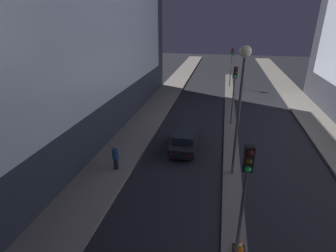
# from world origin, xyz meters

# --- Properties ---
(building_left) EXTENTS (6.01, 30.71, 18.96)m
(building_left) POSITION_xyz_m (-12.11, 15.35, 9.48)
(building_left) COLOR #2D333D
(building_left) RESTS_ON ground
(median_strip) EXTENTS (1.08, 39.14, 0.11)m
(median_strip) POSITION_xyz_m (0.00, 20.57, 0.05)
(median_strip) COLOR #66605B
(median_strip) RESTS_ON ground
(traffic_light_near) EXTENTS (0.32, 0.42, 5.04)m
(traffic_light_near) POSITION_xyz_m (0.00, 3.35, 3.78)
(traffic_light_near) COLOR #4C4C51
(traffic_light_near) RESTS_ON median_strip
(traffic_light_mid) EXTENTS (0.32, 0.42, 5.04)m
(traffic_light_mid) POSITION_xyz_m (0.00, 17.93, 3.78)
(traffic_light_mid) COLOR #4C4C51
(traffic_light_mid) RESTS_ON median_strip
(traffic_light_far) EXTENTS (0.32, 0.42, 5.04)m
(traffic_light_far) POSITION_xyz_m (0.00, 31.98, 3.78)
(traffic_light_far) COLOR #4C4C51
(traffic_light_far) RESTS_ON median_strip
(street_lamp) EXTENTS (0.62, 0.62, 7.52)m
(street_lamp) POSITION_xyz_m (0.00, 9.79, 5.74)
(street_lamp) COLOR #4C4C51
(street_lamp) RESTS_ON median_strip
(traffic_cone_far) EXTENTS (0.51, 0.51, 0.56)m
(traffic_cone_far) POSITION_xyz_m (0.17, 3.98, 0.38)
(traffic_cone_far) COLOR black
(traffic_cone_far) RESTS_ON median_strip
(car_left_lane) EXTENTS (1.71, 4.27, 1.42)m
(car_left_lane) POSITION_xyz_m (-3.32, 12.46, 0.73)
(car_left_lane) COLOR black
(car_left_lane) RESTS_ON ground
(pedestrian_on_left_sidewalk) EXTENTS (0.40, 0.40, 1.62)m
(pedestrian_on_left_sidewalk) POSITION_xyz_m (-7.08, 8.71, 1.02)
(pedestrian_on_left_sidewalk) COLOR black
(pedestrian_on_left_sidewalk) RESTS_ON sidewalk_left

